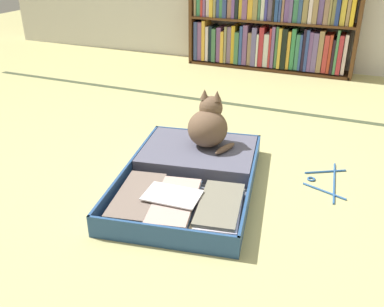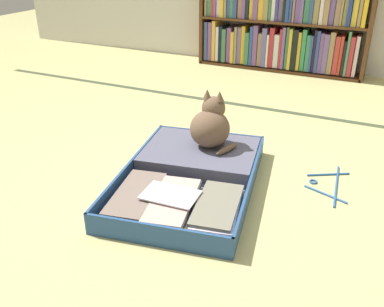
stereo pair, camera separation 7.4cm
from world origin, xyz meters
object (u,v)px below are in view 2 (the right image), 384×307
Objects in this scene: black_cat at (211,125)px; clothes_hanger at (329,184)px; bookshelf at (281,23)px; open_suitcase at (192,174)px.

black_cat is 0.73× the size of clothes_hanger.
bookshelf is at bearing 94.45° from black_cat.
bookshelf is 2.22m from open_suitcase.
open_suitcase is 0.67m from clothes_hanger.
bookshelf is 5.11× the size of black_cat.
open_suitcase is 0.29m from black_cat.
clothes_hanger is at bearing 22.70° from open_suitcase.
bookshelf is 3.75× the size of clothes_hanger.
black_cat reaches higher than open_suitcase.
clothes_hanger is at bearing 1.70° from black_cat.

